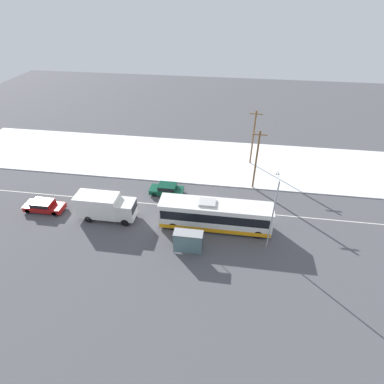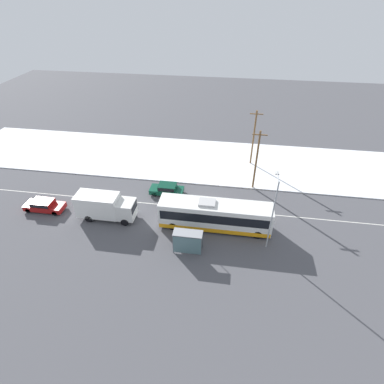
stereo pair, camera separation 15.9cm
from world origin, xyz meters
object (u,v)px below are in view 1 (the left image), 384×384
(pedestrian_at_stop, at_px, (194,237))
(bus_shelter, at_px, (188,240))
(box_truck, at_px, (105,206))
(utility_pole_roadside, at_px, (256,160))
(sedan_car, at_px, (167,189))
(utility_pole_snowlot, at_px, (253,137))
(city_bus, at_px, (215,215))
(parked_car_near_truck, at_px, (44,205))
(streetlamp, at_px, (274,206))

(pedestrian_at_stop, xyz_separation_m, bus_shelter, (-0.42, -1.15, 0.56))
(box_truck, height_order, utility_pole_roadside, utility_pole_roadside)
(sedan_car, relative_size, bus_shelter, 1.47)
(utility_pole_snowlot, bearing_deg, bus_shelter, -108.77)
(bus_shelter, bearing_deg, city_bus, 60.55)
(city_bus, relative_size, pedestrian_at_stop, 6.77)
(utility_pole_snowlot, bearing_deg, parked_car_near_truck, -148.69)
(parked_car_near_truck, height_order, utility_pole_snowlot, utility_pole_snowlot)
(city_bus, bearing_deg, pedestrian_at_stop, -122.59)
(pedestrian_at_stop, height_order, bus_shelter, bus_shelter)
(city_bus, height_order, box_truck, city_bus)
(streetlamp, relative_size, utility_pole_roadside, 1.00)
(city_bus, distance_m, bus_shelter, 4.84)
(pedestrian_at_stop, relative_size, utility_pole_snowlot, 0.22)
(utility_pole_roadside, distance_m, utility_pole_snowlot, 6.48)
(utility_pole_roadside, bearing_deg, city_bus, -117.33)
(box_truck, xyz_separation_m, bus_shelter, (10.22, -3.98, -0.04))
(parked_car_near_truck, relative_size, streetlamp, 0.57)
(utility_pole_roadside, bearing_deg, streetlamp, -83.24)
(sedan_car, distance_m, utility_pole_roadside, 11.95)
(bus_shelter, height_order, utility_pole_snowlot, utility_pole_snowlot)
(pedestrian_at_stop, bearing_deg, sedan_car, 118.67)
(pedestrian_at_stop, bearing_deg, bus_shelter, -110.06)
(parked_car_near_truck, distance_m, utility_pole_snowlot, 29.07)
(utility_pole_snowlot, bearing_deg, sedan_car, -138.53)
(sedan_car, distance_m, bus_shelter, 10.61)
(bus_shelter, height_order, streetlamp, streetlamp)
(city_bus, relative_size, bus_shelter, 4.17)
(pedestrian_at_stop, distance_m, utility_pole_snowlot, 19.32)
(pedestrian_at_stop, bearing_deg, parked_car_near_truck, 170.64)
(city_bus, bearing_deg, utility_pole_roadside, 62.67)
(city_bus, xyz_separation_m, box_truck, (-12.60, -0.23, 0.02))
(sedan_car, xyz_separation_m, pedestrian_at_stop, (4.66, -8.53, 0.33))
(city_bus, height_order, pedestrian_at_stop, city_bus)
(pedestrian_at_stop, distance_m, streetlamp, 8.63)
(city_bus, relative_size, sedan_car, 2.84)
(city_bus, bearing_deg, streetlamp, -18.69)
(pedestrian_at_stop, height_order, streetlamp, streetlamp)
(sedan_car, height_order, parked_car_near_truck, sedan_car)
(pedestrian_at_stop, xyz_separation_m, utility_pole_snowlot, (6.10, 18.05, 3.22))
(box_truck, bearing_deg, city_bus, 1.07)
(sedan_car, height_order, bus_shelter, bus_shelter)
(city_bus, distance_m, pedestrian_at_stop, 3.69)
(bus_shelter, relative_size, streetlamp, 0.36)
(box_truck, relative_size, parked_car_near_truck, 1.43)
(city_bus, height_order, parked_car_near_truck, city_bus)
(box_truck, xyz_separation_m, utility_pole_roadside, (16.99, 8.74, 2.56))
(parked_car_near_truck, distance_m, bus_shelter, 18.63)
(streetlamp, bearing_deg, sedan_car, 148.99)
(utility_pole_roadside, bearing_deg, utility_pole_snowlot, 92.21)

